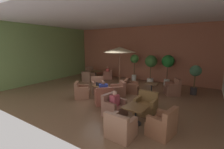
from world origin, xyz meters
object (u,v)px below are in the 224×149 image
Objects in this scene: armchair_mid_center_south at (120,128)px; armchair_mid_center_west at (162,125)px; potted_tree_right_corner at (151,63)px; patron_by_window at (107,71)px; armchair_mid_center_east at (114,108)px; potted_tree_mid_left at (134,62)px; armchair_rear_right_north at (131,88)px; patio_umbrella_tall_red at (120,50)px; armchair_front_right_south at (88,78)px; patron_with_friend at (115,99)px; cafe_table_front_left at (100,88)px; potted_tree_mid_right at (195,74)px; armchair_front_left_north at (104,97)px; cafe_table_front_right at (96,73)px; cafe_table_rear_right at (152,86)px; armchair_rear_right_east at (173,89)px; cafe_table_mid_center at (136,111)px; armchair_front_left_south at (98,86)px; potted_tree_left_corner at (168,63)px; iced_drink_cup at (100,85)px; open_laptop at (99,85)px; armchair_front_left_west at (82,92)px; armchair_front_right_east at (90,73)px; armchair_front_left_east at (118,91)px; armchair_mid_center_north at (146,106)px; patron_blue_shirt at (103,89)px.

armchair_mid_center_west is (1.05, 0.80, 0.02)m from armchair_mid_center_south.
potted_tree_right_corner is 3.26× the size of patron_by_window.
potted_tree_mid_left is at bearing 106.76° from armchair_mid_center_east.
patron_by_window reaches higher than armchair_rear_right_north.
patio_umbrella_tall_red is 1.98m from potted_tree_mid_left.
patron_with_friend is at bearing -39.49° from armchair_front_right_south.
cafe_table_front_left is 0.39× the size of potted_tree_mid_right.
armchair_front_left_north is 1.36× the size of cafe_table_front_right.
armchair_rear_right_east is (1.03, 0.59, -0.15)m from cafe_table_rear_right.
armchair_front_left_south is at bearing 146.26° from cafe_table_mid_center.
potted_tree_mid_left is at bearing 147.82° from armchair_rear_right_east.
armchair_front_left_south reaches higher than armchair_rear_right_north.
potted_tree_left_corner is (5.47, 0.97, 1.03)m from cafe_table_front_right.
armchair_mid_center_west is 8.51× the size of iced_drink_cup.
armchair_rear_right_north is at bearing 58.22° from open_laptop.
armchair_front_left_north is at bearing -57.87° from patron_by_window.
patio_umbrella_tall_red is (0.33, 3.50, 2.13)m from armchair_front_left_west.
armchair_front_left_north is at bearing -44.34° from armchair_front_right_east.
armchair_mid_center_west is at bearing -78.34° from potted_tree_left_corner.
cafe_table_front_right is 7.26m from potted_tree_mid_right.
armchair_front_right_east is 1.02× the size of armchair_rear_right_east.
patio_umbrella_tall_red is (-3.21, 4.51, 1.95)m from cafe_table_mid_center.
armchair_mid_center_west reaches higher than open_laptop.
armchair_mid_center_east is (1.02, -0.76, -0.00)m from armchair_front_left_north.
patron_by_window is at bearing 131.60° from cafe_table_mid_center.
armchair_front_left_east is 3.30m from patio_umbrella_tall_red.
potted_tree_right_corner is (-1.19, 0.06, -0.08)m from potted_tree_left_corner.
armchair_front_right_south is (-3.67, 3.14, -0.02)m from armchair_front_left_north.
cafe_table_front_left is 0.77× the size of armchair_mid_center_south.
armchair_rear_right_east is 0.49× the size of potted_tree_right_corner.
armchair_front_left_south is 1.30m from armchair_front_left_west.
cafe_table_front_left is 1.93m from armchair_rear_right_north.
armchair_mid_center_north is 3.14m from armchair_rear_right_east.
armchair_rear_right_north is 3.18m from patron_with_friend.
potted_tree_mid_right is 3.24m from potted_tree_right_corner.
cafe_table_mid_center is (2.03, -2.29, 0.19)m from armchair_front_left_east.
armchair_rear_right_east reaches higher than armchair_mid_center_west.
potted_tree_left_corner is 3.11× the size of patron_blue_shirt.
armchair_mid_center_east is at bearing -77.10° from armchair_rear_right_north.
armchair_front_right_east is at bearing 135.74° from iced_drink_cup.
cafe_table_rear_right is (1.47, 2.62, 0.17)m from armchair_front_left_north.
armchair_front_left_west is 0.49× the size of potted_tree_mid_left.
armchair_front_left_west is 1.22× the size of armchair_front_right_south.
cafe_table_rear_right is at bearing -96.25° from potted_tree_left_corner.
armchair_front_left_east is at bearing 88.74° from patron_blue_shirt.
armchair_mid_center_north is at bearing 88.99° from cafe_table_mid_center.
armchair_mid_center_east is 1.33× the size of patron_blue_shirt.
patio_umbrella_tall_red is (-1.50, 1.29, 2.15)m from armchair_rear_right_north.
potted_tree_mid_left reaches higher than armchair_front_right_east.
cafe_table_mid_center is at bearing -96.50° from armchair_rear_right_east.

